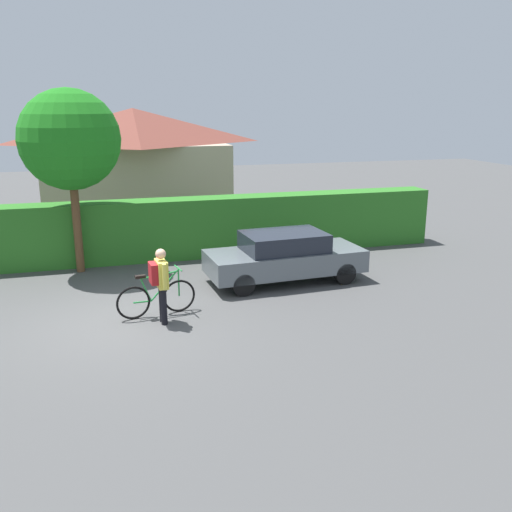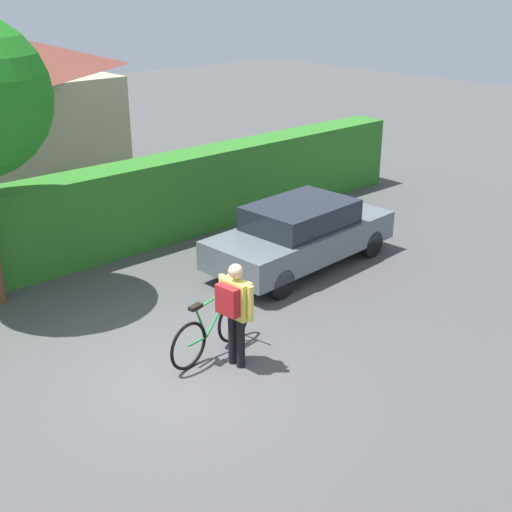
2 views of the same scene
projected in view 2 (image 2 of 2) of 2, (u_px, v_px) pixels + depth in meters
The scene contains 5 objects.
ground_plane at pixel (178, 375), 9.81m from camera, with size 60.00×60.00×0.00m, color #484848.
hedge_row at pixel (28, 232), 12.79m from camera, with size 20.10×0.90×1.79m, color #2B7023.
parked_car_near at pixel (301, 233), 13.30m from camera, with size 4.15×1.90×1.31m.
bicycle at pixel (212, 330), 10.20m from camera, with size 1.75×0.52×1.03m.
person_rider at pixel (234, 306), 9.68m from camera, with size 0.38×0.66×1.63m.
Camera 2 is at (-4.75, -7.04, 5.33)m, focal length 47.31 mm.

